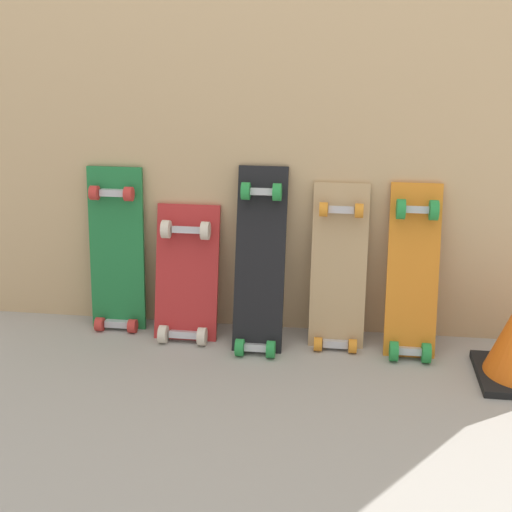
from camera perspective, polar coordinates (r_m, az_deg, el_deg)
name	(u,v)px	position (r m, az deg, el deg)	size (l,w,h in m)	color
ground_plane	(258,332)	(2.53, 0.20, -6.30)	(12.00, 12.00, 0.00)	#9E9991
plywood_wall_panel	(261,65)	(2.35, 0.45, 15.56)	(2.21, 0.04, 1.88)	tan
skateboard_green	(117,258)	(2.54, -11.47, -0.20)	(0.20, 0.14, 0.66)	#1E7238
skateboard_red	(186,282)	(2.45, -5.82, -2.16)	(0.23, 0.21, 0.53)	#B22626
skateboard_black	(259,270)	(2.35, 0.29, -1.16)	(0.17, 0.27, 0.68)	black
skateboard_natural	(338,277)	(2.39, 6.86, -1.73)	(0.19, 0.19, 0.63)	tan
skateboard_orange	(413,280)	(2.37, 12.89, -1.99)	(0.17, 0.24, 0.64)	orange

